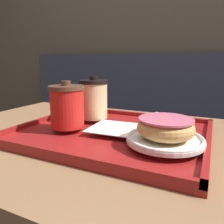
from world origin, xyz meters
The scene contains 10 objects.
wall_behind centered at (0.00, 1.10, 1.20)m, with size 8.00×0.05×2.40m.
booth_bench centered at (-0.26, 0.87, 0.32)m, with size 1.71×0.44×1.00m.
cafe_table centered at (0.00, 0.00, 0.59)m, with size 0.99×0.65×0.75m.
serving_tray centered at (0.03, 0.01, 0.75)m, with size 0.48×0.39×0.02m.
napkin_paper centered at (0.05, 0.00, 0.77)m, with size 0.15×0.13×0.00m.
coffee_cup_front centered at (-0.08, -0.04, 0.83)m, with size 0.09×0.09×0.12m.
coffee_cup_rear centered at (-0.06, 0.07, 0.83)m, with size 0.09×0.09×0.13m.
plate_with_chocolate_donut centered at (0.18, -0.05, 0.78)m, with size 0.16×0.16×0.01m.
donut_chocolate_glazed centered at (0.18, -0.05, 0.80)m, with size 0.12×0.12×0.04m.
spoon centered at (0.12, 0.16, 0.78)m, with size 0.07×0.16×0.01m.
Camera 1 is at (0.27, -0.49, 0.93)m, focal length 35.00 mm.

